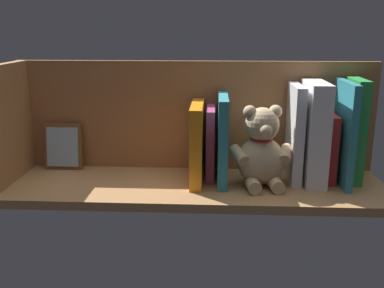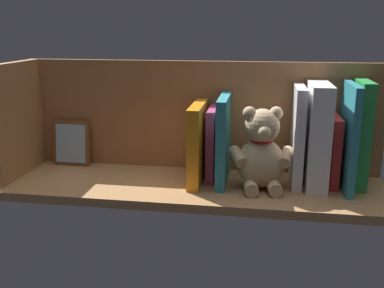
{
  "view_description": "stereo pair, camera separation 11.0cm",
  "coord_description": "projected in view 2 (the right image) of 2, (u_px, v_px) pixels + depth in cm",
  "views": [
    {
      "loc": [
        -5.79,
        106.37,
        39.13
      ],
      "look_at": [
        0.0,
        0.0,
        10.24
      ],
      "focal_mm": 40.88,
      "sensor_mm": 36.0,
      "label": 1
    },
    {
      "loc": [
        -16.75,
        105.2,
        39.13
      ],
      "look_at": [
        0.0,
        0.0,
        10.24
      ],
      "focal_mm": 40.88,
      "sensor_mm": 36.0,
      "label": 2
    }
  ],
  "objects": [
    {
      "name": "book_2",
      "position": [
        333.0,
        150.0,
        1.1
      ],
      "size": [
        2.13,
        12.61,
        17.5
      ],
      "primitive_type": "cube",
      "color": "red",
      "rests_on": "ground_plane"
    },
    {
      "name": "dictionary_thick_white",
      "position": [
        317.0,
        136.0,
        1.08
      ],
      "size": [
        5.04,
        16.13,
        25.75
      ],
      "primitive_type": "cube",
      "color": "white",
      "rests_on": "ground_plane"
    },
    {
      "name": "shelf_back_panel",
      "position": [
        199.0,
        116.0,
        1.21
      ],
      "size": [
        98.28,
        1.5,
        30.04
      ],
      "primitive_type": "cube",
      "color": "#9E673E",
      "rests_on": "ground_plane"
    },
    {
      "name": "book_5",
      "position": [
        212.0,
        143.0,
        1.15
      ],
      "size": [
        2.13,
        12.66,
        18.68
      ],
      "primitive_type": "cube",
      "color": "#B23F72",
      "rests_on": "ground_plane"
    },
    {
      "name": "book_3",
      "position": [
        298.0,
        136.0,
        1.1
      ],
      "size": [
        2.46,
        14.56,
        24.85
      ],
      "primitive_type": "cube",
      "color": "silver",
      "rests_on": "ground_plane"
    },
    {
      "name": "book_1",
      "position": [
        348.0,
        137.0,
        1.06
      ],
      "size": [
        1.77,
        17.4,
        25.98
      ],
      "primitive_type": "cube",
      "color": "teal",
      "rests_on": "ground_plane"
    },
    {
      "name": "ground_plane",
      "position": [
        192.0,
        186.0,
        1.13
      ],
      "size": [
        98.28,
        29.25,
        2.2
      ],
      "primitive_type": "cube",
      "color": "#A87A4C"
    },
    {
      "name": "book_4",
      "position": [
        223.0,
        140.0,
        1.11
      ],
      "size": [
        2.38,
        17.88,
        22.2
      ],
      "primitive_type": "cube",
      "color": "teal",
      "rests_on": "ground_plane"
    },
    {
      "name": "book_0",
      "position": [
        360.0,
        134.0,
        1.08
      ],
      "size": [
        3.02,
        12.63,
        26.38
      ],
      "primitive_type": "cube",
      "color": "green",
      "rests_on": "ground_plane"
    },
    {
      "name": "shelf_side_divider",
      "position": [
        17.0,
        119.0,
        1.16
      ],
      "size": [
        2.4,
        23.25,
        30.04
      ],
      "primitive_type": "cube",
      "color": "#A87A4C",
      "rests_on": "ground_plane"
    },
    {
      "name": "book_6",
      "position": [
        198.0,
        143.0,
        1.12
      ],
      "size": [
        3.03,
        18.37,
        20.12
      ],
      "primitive_type": "cube",
      "color": "orange",
      "rests_on": "ground_plane"
    },
    {
      "name": "picture_frame_leaning",
      "position": [
        72.0,
        143.0,
        1.26
      ],
      "size": [
        10.49,
        3.17,
        13.09
      ],
      "color": "brown",
      "rests_on": "ground_plane"
    },
    {
      "name": "teddy_bear",
      "position": [
        261.0,
        153.0,
        1.07
      ],
      "size": [
        16.45,
        14.14,
        20.45
      ],
      "rotation": [
        0.0,
        0.0,
        0.13
      ],
      "color": "#D1B284",
      "rests_on": "ground_plane"
    }
  ]
}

